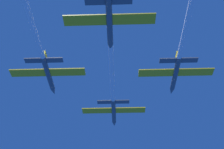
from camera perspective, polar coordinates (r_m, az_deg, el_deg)
name	(u,v)px	position (r m, az deg, el deg)	size (l,w,h in m)	color
jet_lead	(112,66)	(67.14, -0.07, 1.97)	(20.23, 70.62, 3.35)	#4C5660
jet_right_wing	(192,0)	(57.75, 17.42, 15.54)	(20.23, 74.04, 3.35)	#4C5660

